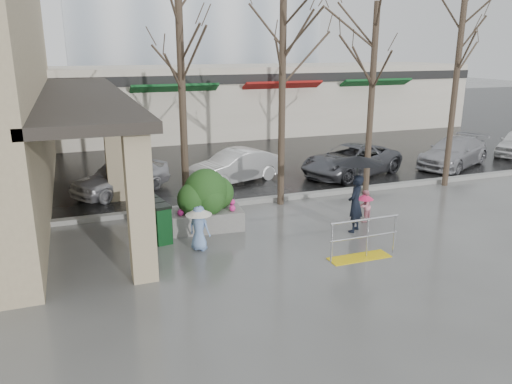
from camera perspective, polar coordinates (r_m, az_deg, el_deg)
ground at (r=13.24m, az=4.14°, el=-6.33°), size 120.00×120.00×0.00m
street_asphalt at (r=33.87m, az=-11.49°, el=7.34°), size 120.00×36.00×0.01m
curb at (r=16.71m, az=-1.50°, el=-1.15°), size 120.00×0.30×0.15m
canopy_slab at (r=19.16m, az=-19.67°, el=11.00°), size 2.80×18.00×0.25m
pillar_front at (r=11.18m, az=-13.10°, el=-1.49°), size 0.55×0.55×3.50m
pillar_back at (r=17.46m, az=-15.98°, el=4.66°), size 0.55×0.55×3.50m
storefront_row at (r=30.08m, az=-6.61°, el=10.32°), size 34.00×6.74×4.00m
handrail at (r=12.73m, az=12.04°, el=-5.78°), size 1.90×0.50×1.03m
tree_west at (r=15.03m, az=-8.67°, el=16.12°), size 3.20×3.20×6.80m
tree_midwest at (r=16.00m, az=3.09°, el=16.81°), size 3.20×3.20×7.00m
tree_mideast at (r=17.57m, az=13.37°, el=15.14°), size 3.20×3.20×6.50m
tree_east at (r=19.71m, az=22.35°, el=16.00°), size 3.20×3.20×7.20m
woman at (r=14.16m, az=11.42°, el=1.10°), size 1.43×1.43×2.25m
child_pink at (r=15.29m, az=12.33°, el=-1.33°), size 0.60×0.57×0.98m
child_blue at (r=12.90m, az=-6.52°, el=-3.65°), size 0.69×0.69×1.19m
planter at (r=14.31m, az=-5.72°, el=-0.98°), size 2.13×1.25×1.79m
news_boxes at (r=14.18m, az=-11.70°, el=-2.75°), size 0.76×1.97×1.07m
car_a at (r=18.49m, az=-15.17°, el=1.78°), size 3.92×3.23×1.26m
car_b at (r=19.33m, az=-2.35°, el=2.95°), size 4.05×2.49×1.26m
car_c at (r=20.74m, az=10.80°, el=3.60°), size 4.97×3.44×1.26m
car_d at (r=23.60m, az=21.67°, el=4.26°), size 4.68×3.48×1.26m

